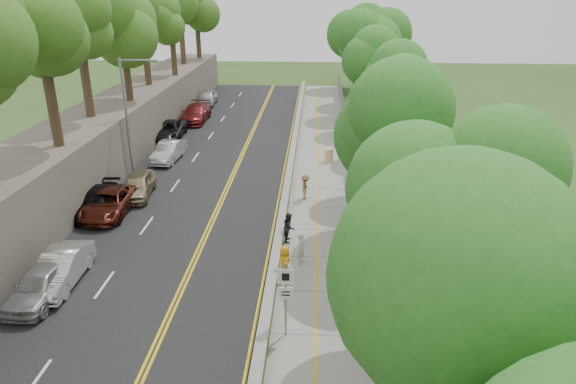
% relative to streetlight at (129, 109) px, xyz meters
% --- Properties ---
extents(ground, '(140.00, 140.00, 0.00)m').
position_rel_streetlight_xyz_m(ground, '(10.46, -14.00, -4.64)').
color(ground, '#33511E').
rests_on(ground, ground).
extents(road, '(11.20, 66.00, 0.04)m').
position_rel_streetlight_xyz_m(road, '(5.06, 1.00, -4.62)').
color(road, black).
rests_on(road, ground).
extents(sidewalk, '(4.20, 66.00, 0.05)m').
position_rel_streetlight_xyz_m(sidewalk, '(13.01, 1.00, -4.61)').
color(sidewalk, gray).
rests_on(sidewalk, ground).
extents(jersey_barrier, '(0.42, 66.00, 0.60)m').
position_rel_streetlight_xyz_m(jersey_barrier, '(10.71, 1.00, -4.34)').
color(jersey_barrier, '#B7E31A').
rests_on(jersey_barrier, ground).
extents(rock_embankment, '(5.00, 66.00, 4.00)m').
position_rel_streetlight_xyz_m(rock_embankment, '(-3.04, 1.00, -2.64)').
color(rock_embankment, '#595147').
rests_on(rock_embankment, ground).
extents(chainlink_fence, '(0.04, 66.00, 2.00)m').
position_rel_streetlight_xyz_m(chainlink_fence, '(15.11, 1.00, -3.64)').
color(chainlink_fence, slate).
rests_on(chainlink_fence, ground).
extents(trees_embankment, '(6.40, 66.00, 13.00)m').
position_rel_streetlight_xyz_m(trees_embankment, '(-2.54, 1.00, 5.86)').
color(trees_embankment, '#4A7E25').
rests_on(trees_embankment, rock_embankment).
extents(trees_fenceside, '(7.00, 66.00, 14.00)m').
position_rel_streetlight_xyz_m(trees_fenceside, '(17.46, 1.00, 2.36)').
color(trees_fenceside, '#378429').
rests_on(trees_fenceside, ground).
extents(streetlight, '(2.52, 0.22, 8.00)m').
position_rel_streetlight_xyz_m(streetlight, '(0.00, 0.00, 0.00)').
color(streetlight, gray).
rests_on(streetlight, ground).
extents(signpost, '(0.62, 0.09, 3.10)m').
position_rel_streetlight_xyz_m(signpost, '(11.51, -17.02, -2.68)').
color(signpost, gray).
rests_on(signpost, sidewalk).
extents(construction_barrel, '(0.63, 0.63, 1.03)m').
position_rel_streetlight_xyz_m(construction_barrel, '(13.46, 3.46, -4.08)').
color(construction_barrel, '#FC9E2A').
rests_on(construction_barrel, sidewalk).
extents(concrete_block, '(1.14, 0.87, 0.75)m').
position_rel_streetlight_xyz_m(concrete_block, '(14.26, -11.00, -4.22)').
color(concrete_block, gray).
rests_on(concrete_block, sidewalk).
extents(car_0, '(1.69, 4.16, 1.41)m').
position_rel_streetlight_xyz_m(car_0, '(1.10, -15.19, -3.89)').
color(car_0, '#B0B0B5').
rests_on(car_0, road).
extents(car_1, '(1.69, 4.45, 1.45)m').
position_rel_streetlight_xyz_m(car_1, '(1.37, -13.98, -3.87)').
color(car_1, silver).
rests_on(car_1, road).
extents(car_2, '(2.36, 4.96, 1.36)m').
position_rel_streetlight_xyz_m(car_2, '(0.69, -6.58, -3.92)').
color(car_2, '#5C2217').
rests_on(car_2, road).
extents(car_3, '(2.24, 4.78, 1.35)m').
position_rel_streetlight_xyz_m(car_3, '(-0.14, -6.38, -3.92)').
color(car_3, black).
rests_on(car_3, road).
extents(car_4, '(2.12, 4.36, 1.43)m').
position_rel_streetlight_xyz_m(car_4, '(1.46, -3.87, -3.88)').
color(car_4, '#9A8C67').
rests_on(car_4, road).
extents(car_5, '(1.80, 4.36, 1.40)m').
position_rel_streetlight_xyz_m(car_5, '(1.46, 3.13, -3.90)').
color(car_5, silver).
rests_on(car_5, road).
extents(car_6, '(2.72, 5.38, 1.46)m').
position_rel_streetlight_xyz_m(car_6, '(-0.14, 8.93, -3.87)').
color(car_6, black).
rests_on(car_6, road).
extents(car_7, '(2.30, 5.56, 1.61)m').
position_rel_streetlight_xyz_m(car_7, '(0.86, 14.81, -3.80)').
color(car_7, maroon).
rests_on(car_7, road).
extents(car_8, '(1.99, 4.58, 1.54)m').
position_rel_streetlight_xyz_m(car_8, '(0.49, 22.16, -3.83)').
color(car_8, '#BCBDC1').
rests_on(car_8, road).
extents(painter_0, '(0.77, 0.92, 1.62)m').
position_rel_streetlight_xyz_m(painter_0, '(11.21, -13.00, -3.78)').
color(painter_0, orange).
rests_on(painter_0, sidewalk).
extents(painter_1, '(0.53, 0.66, 1.58)m').
position_rel_streetlight_xyz_m(painter_1, '(11.91, -11.59, -3.80)').
color(painter_1, beige).
rests_on(painter_1, sidewalk).
extents(painter_2, '(0.62, 0.78, 1.54)m').
position_rel_streetlight_xyz_m(painter_2, '(11.21, -9.35, -3.82)').
color(painter_2, black).
rests_on(painter_2, sidewalk).
extents(painter_3, '(0.67, 1.06, 1.57)m').
position_rel_streetlight_xyz_m(painter_3, '(11.91, -3.74, -3.80)').
color(painter_3, olive).
rests_on(painter_3, sidewalk).
extents(person_far, '(1.20, 0.71, 1.92)m').
position_rel_streetlight_xyz_m(person_far, '(14.57, 10.52, -3.63)').
color(person_far, black).
rests_on(person_far, sidewalk).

